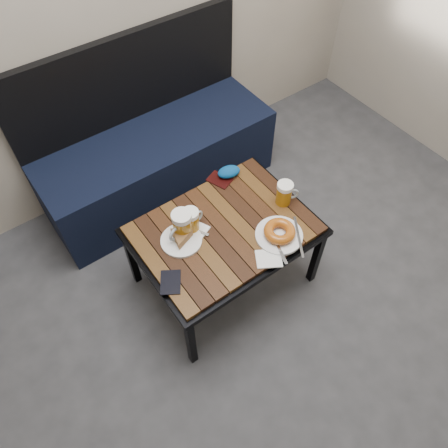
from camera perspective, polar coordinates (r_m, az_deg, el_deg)
room_shell at (r=0.83m, az=7.97°, el=25.82°), size 4.00×4.00×4.00m
bench at (r=2.69m, az=-8.88°, el=8.70°), size 1.40×0.50×0.95m
cafe_table at (r=2.09m, az=0.00°, el=-1.20°), size 0.84×0.62×0.47m
beer_mug_left at (r=1.98m, az=-5.51°, el=-0.14°), size 0.14×0.11×0.15m
beer_mug_centre at (r=2.01m, az=-4.30°, el=0.50°), size 0.12×0.09×0.13m
beer_mug_right at (r=2.13m, az=7.93°, el=4.01°), size 0.12×0.10×0.13m
plate_pie at (r=2.00m, az=-5.63°, el=-1.89°), size 0.19×0.19×0.05m
plate_bagel at (r=2.02m, az=7.25°, el=-1.19°), size 0.24×0.28×0.06m
napkin_left at (r=2.05m, az=-3.83°, el=-0.86°), size 0.14×0.14×0.01m
napkin_right at (r=1.96m, az=5.86°, el=-4.53°), size 0.15×0.14×0.01m
passport_navy at (r=1.90m, az=-7.00°, el=-7.55°), size 0.14×0.15×0.01m
passport_burgundy at (r=2.25m, az=-0.57°, el=5.79°), size 0.12×0.14×0.01m
knit_pouch at (r=2.26m, az=0.64°, el=6.83°), size 0.14×0.10×0.05m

